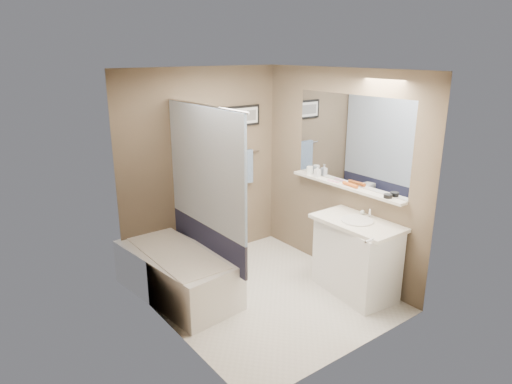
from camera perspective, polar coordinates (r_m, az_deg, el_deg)
ground at (r=5.15m, az=1.03°, el=-12.72°), size 2.50×2.50×0.00m
ceiling at (r=4.46m, az=1.20°, el=14.79°), size 2.20×2.50×0.04m
wall_back at (r=5.65m, az=-6.62°, el=3.08°), size 2.20×0.04×2.40m
wall_front at (r=3.83m, az=12.57°, el=-4.19°), size 2.20×0.04×2.40m
wall_left at (r=4.12m, az=-10.81°, el=-2.52°), size 0.04×2.50×2.40m
wall_right at (r=5.37m, az=10.22°, el=2.19°), size 0.04×2.50×2.40m
tile_surround at (r=4.61m, az=-13.59°, el=-3.18°), size 0.02×1.55×2.00m
curtain_rod at (r=4.68m, az=-6.63°, el=10.73°), size 0.02×1.55×0.02m
curtain_upper at (r=4.79m, az=-6.36°, el=2.99°), size 0.03×1.45×1.28m
curtain_lower at (r=5.06m, az=-6.05°, el=-6.05°), size 0.03×1.45×0.36m
mirror at (r=5.19m, az=11.75°, el=6.33°), size 0.02×1.60×1.00m
shelf at (r=5.27m, az=11.01°, el=0.72°), size 0.12×1.60×0.03m
towel_bar at (r=5.90m, az=-1.97°, el=4.80°), size 0.60×0.02×0.02m
towel at (r=5.93m, az=-1.84°, el=3.07°), size 0.34×0.05×0.44m
art_frame at (r=5.83m, az=-2.12°, el=9.44°), size 0.62×0.02×0.26m
art_mat at (r=5.82m, az=-2.04°, el=9.43°), size 0.56×0.00×0.20m
art_image at (r=5.82m, az=-2.02°, el=9.43°), size 0.50×0.00×0.13m
door at (r=4.30m, az=17.33°, el=-5.00°), size 0.80×0.02×2.00m
door_handle at (r=4.09m, az=13.99°, el=-5.92°), size 0.10×0.02×0.02m
bathtub at (r=5.12m, az=-9.87°, el=-10.01°), size 0.86×1.57×0.50m
tub_rim at (r=5.01m, az=-10.02°, el=-7.46°), size 0.56×1.36×0.02m
toilet at (r=5.59m, az=-4.87°, el=-6.07°), size 0.53×0.78×0.73m
vanity at (r=5.15m, az=12.37°, el=-8.11°), size 0.61×0.96×0.80m
countertop at (r=4.98m, az=12.60°, el=-3.77°), size 0.54×0.96×0.04m
sink_basin at (r=4.96m, az=12.55°, el=-3.50°), size 0.34×0.34×0.01m
faucet_spout at (r=5.10m, az=14.05°, el=-2.55°), size 0.02×0.02×0.10m
faucet_knob at (r=5.16m, az=13.18°, el=-2.47°), size 0.05×0.05×0.05m
candle_bowl_near at (r=4.90m, az=16.16°, el=-0.48°), size 0.09×0.09×0.04m
hair_brush_front at (r=5.21m, az=11.71°, el=0.90°), size 0.06×0.22×0.04m
pink_comb at (r=5.38m, az=9.63°, el=1.35°), size 0.04×0.16×0.01m
glass_jar at (r=5.64m, az=6.73°, el=2.69°), size 0.08×0.08×0.10m
soap_bottle at (r=5.54m, az=7.68°, el=2.60°), size 0.07×0.07×0.14m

